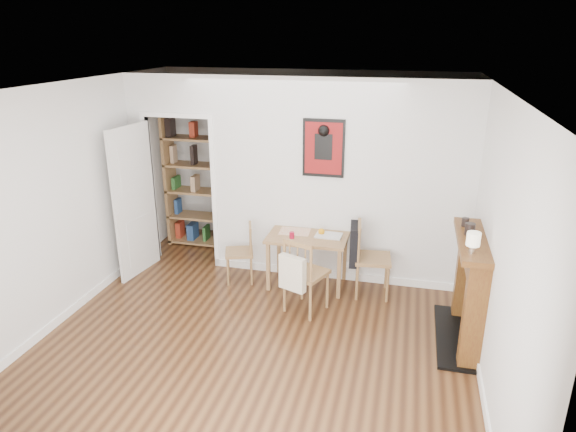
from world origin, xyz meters
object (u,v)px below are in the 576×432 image
(chair_left, at_px, (239,253))
(dining_table, at_px, (308,242))
(notebook, at_px, (329,235))
(bookshelf, at_px, (196,178))
(orange_fruit, at_px, (321,232))
(mantel_lamp, at_px, (473,240))
(chair_front, at_px, (306,274))
(chair_right, at_px, (371,258))
(red_glass, at_px, (292,235))
(ceramic_jar_b, at_px, (465,222))
(fireplace, at_px, (471,287))
(ceramic_jar_a, at_px, (470,229))

(chair_left, bearing_deg, dining_table, 5.90)
(dining_table, xyz_separation_m, notebook, (0.26, 0.05, 0.09))
(bookshelf, xyz_separation_m, orange_fruit, (2.07, -0.90, -0.32))
(notebook, relative_size, mantel_lamp, 1.62)
(dining_table, height_order, chair_front, chair_front)
(bookshelf, relative_size, orange_fruit, 25.87)
(chair_right, xyz_separation_m, red_glass, (-0.98, -0.07, 0.24))
(notebook, bearing_deg, ceramic_jar_b, -20.00)
(chair_front, height_order, fireplace, fireplace)
(chair_front, height_order, orange_fruit, chair_front)
(ceramic_jar_a, bearing_deg, fireplace, -48.46)
(bookshelf, height_order, mantel_lamp, bookshelf)
(ceramic_jar_a, bearing_deg, chair_right, 145.66)
(notebook, xyz_separation_m, mantel_lamp, (1.54, -1.27, 0.59))
(chair_left, relative_size, notebook, 2.39)
(chair_right, xyz_separation_m, ceramic_jar_a, (1.01, -0.69, 0.73))
(chair_right, distance_m, bookshelf, 2.96)
(mantel_lamp, distance_m, ceramic_jar_a, 0.47)
(dining_table, xyz_separation_m, ceramic_jar_a, (1.82, -0.75, 0.62))
(ceramic_jar_a, bearing_deg, bookshelf, 155.23)
(chair_right, relative_size, ceramic_jar_b, 10.09)
(chair_right, xyz_separation_m, notebook, (-0.55, 0.11, 0.20))
(chair_right, distance_m, fireplace, 1.33)
(red_glass, bearing_deg, fireplace, -18.75)
(fireplace, distance_m, mantel_lamp, 0.78)
(chair_left, relative_size, fireplace, 0.62)
(bookshelf, xyz_separation_m, red_glass, (1.74, -1.10, -0.32))
(ceramic_jar_a, relative_size, ceramic_jar_b, 1.31)
(ceramic_jar_a, bearing_deg, ceramic_jar_b, 96.02)
(red_glass, relative_size, notebook, 0.25)
(bookshelf, bearing_deg, chair_front, -38.65)
(chair_right, relative_size, orange_fruit, 11.54)
(chair_left, bearing_deg, chair_right, 1.01)
(dining_table, distance_m, bookshelf, 2.19)
(mantel_lamp, height_order, ceramic_jar_a, mantel_lamp)
(fireplace, height_order, notebook, fireplace)
(fireplace, height_order, mantel_lamp, mantel_lamp)
(red_glass, distance_m, notebook, 0.47)
(chair_left, distance_m, fireplace, 2.88)
(mantel_lamp, xyz_separation_m, ceramic_jar_b, (-0.01, 0.71, -0.08))
(chair_front, bearing_deg, red_glass, 118.93)
(chair_front, relative_size, ceramic_jar_a, 7.61)
(ceramic_jar_a, bearing_deg, red_glass, 162.72)
(fireplace, bearing_deg, ceramic_jar_b, 106.73)
(mantel_lamp, bearing_deg, red_glass, 151.23)
(bookshelf, relative_size, red_glass, 26.10)
(bookshelf, relative_size, fireplace, 1.69)
(dining_table, distance_m, chair_right, 0.82)
(chair_right, bearing_deg, red_glass, -175.92)
(chair_left, bearing_deg, fireplace, -14.94)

